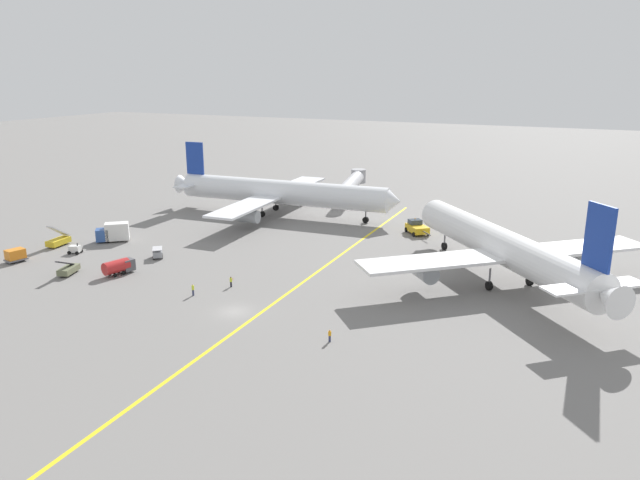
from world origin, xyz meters
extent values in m
plane|color=slate|center=(0.00, 0.00, 0.00)|extent=(600.00, 600.00, 0.00)
cube|color=yellow|center=(3.13, 10.00, 0.00)|extent=(2.88, 119.99, 0.01)
cylinder|color=white|center=(-20.47, 51.23, 5.11)|extent=(47.88, 7.89, 5.25)
cone|color=white|center=(4.52, 52.63, 5.11)|extent=(3.06, 4.98, 4.83)
cone|color=white|center=(-45.26, 49.85, 5.11)|extent=(3.83, 4.39, 4.20)
cube|color=white|center=(-22.85, 51.10, 4.32)|extent=(9.00, 47.15, 0.44)
cube|color=white|center=(-42.77, 49.99, 5.64)|extent=(3.92, 13.16, 0.28)
cube|color=#193899|center=(-42.47, 50.01, 11.39)|extent=(4.41, 0.60, 7.32)
cylinder|color=#999EA3|center=(-21.12, 38.05, 2.52)|extent=(4.34, 2.83, 2.60)
cylinder|color=#999EA3|center=(-22.58, 64.26, 2.52)|extent=(4.34, 2.83, 2.60)
cylinder|color=slate|center=(-24.04, 54.44, 1.70)|extent=(0.28, 0.28, 2.10)
cylinder|color=black|center=(-24.04, 54.44, 0.65)|extent=(1.33, 0.62, 1.30)
cylinder|color=slate|center=(-23.66, 47.65, 1.70)|extent=(0.28, 0.28, 2.10)
cylinder|color=black|center=(-23.66, 47.65, 0.65)|extent=(1.33, 0.62, 1.30)
cylinder|color=slate|center=(-1.44, 52.29, 1.70)|extent=(0.28, 0.28, 2.10)
cylinder|color=black|center=(-1.44, 52.29, 0.65)|extent=(1.33, 0.62, 1.30)
cylinder|color=white|center=(29.46, 27.13, 5.60)|extent=(32.08, 35.43, 5.14)
cone|color=white|center=(14.56, 44.04, 5.60)|extent=(5.40, 5.23, 4.73)
cone|color=white|center=(44.23, 10.36, 5.60)|extent=(5.47, 5.42, 4.11)
cube|color=white|center=(30.87, 25.52, 4.83)|extent=(38.38, 34.89, 0.44)
cube|color=white|center=(42.58, 12.23, 6.12)|extent=(11.87, 10.99, 0.28)
cube|color=#193899|center=(42.38, 12.46, 12.06)|extent=(3.18, 3.54, 7.78)
cylinder|color=#999EA3|center=(39.78, 34.70, 3.03)|extent=(4.73, 4.87, 2.60)
cylinder|color=#999EA3|center=(20.65, 17.85, 3.03)|extent=(4.73, 4.87, 2.60)
cylinder|color=slate|center=(28.98, 22.53, 1.97)|extent=(0.28, 0.28, 2.64)
cylinder|color=black|center=(28.98, 22.53, 0.65)|extent=(1.27, 1.34, 1.30)
cylinder|color=slate|center=(34.09, 27.02, 1.97)|extent=(0.28, 0.28, 2.64)
cylinder|color=black|center=(34.09, 27.02, 0.65)|extent=(1.27, 1.34, 1.30)
cylinder|color=slate|center=(18.18, 39.94, 1.97)|extent=(0.28, 0.28, 2.64)
cylinder|color=black|center=(18.18, 39.94, 0.65)|extent=(1.27, 1.34, 1.30)
cube|color=gold|center=(10.75, 48.42, 1.07)|extent=(5.61, 5.83, 1.24)
cube|color=#333D47|center=(10.02, 49.27, 2.14)|extent=(3.01, 2.96, 0.90)
cylinder|color=#4C4C51|center=(13.48, 45.27, 1.19)|extent=(2.25, 2.55, 0.20)
sphere|color=orange|center=(10.02, 49.27, 2.77)|extent=(0.24, 0.24, 0.24)
cylinder|color=black|center=(8.42, 48.84, 0.45)|extent=(0.82, 0.88, 0.90)
cylinder|color=black|center=(10.67, 50.79, 0.45)|extent=(0.82, 0.88, 0.90)
cylinder|color=black|center=(10.84, 46.05, 0.45)|extent=(0.82, 0.88, 0.90)
cylinder|color=black|center=(13.09, 48.00, 0.45)|extent=(0.82, 0.88, 0.90)
cube|color=gray|center=(-24.80, 14.54, 0.80)|extent=(2.79, 2.97, 1.00)
cube|color=#B2B2B7|center=(-24.80, 14.54, 1.65)|extent=(2.93, 3.12, 0.12)
cylinder|color=black|center=(-23.79, 14.40, 0.30)|extent=(0.53, 0.59, 0.60)
cylinder|color=black|center=(-24.88, 13.52, 0.30)|extent=(0.53, 0.59, 0.60)
cylinder|color=black|center=(-24.73, 15.57, 0.30)|extent=(0.53, 0.59, 0.60)
cylinder|color=black|center=(-25.82, 14.69, 0.30)|extent=(0.53, 0.59, 0.60)
cube|color=silver|center=(-39.53, 10.50, 0.85)|extent=(2.06, 1.64, 1.10)
cylinder|color=black|center=(-39.01, 10.64, 1.65)|extent=(0.16, 0.16, 0.50)
cylinder|color=black|center=(-40.07, 9.62, 0.30)|extent=(0.63, 0.35, 0.60)
cylinder|color=black|center=(-40.44, 10.97, 0.30)|extent=(0.63, 0.35, 0.60)
cylinder|color=black|center=(-38.62, 10.02, 0.30)|extent=(0.63, 0.35, 0.60)
cylinder|color=black|center=(-39.00, 11.37, 0.30)|extent=(0.63, 0.35, 0.60)
cube|color=#666B4C|center=(-31.81, 1.90, 0.75)|extent=(2.95, 4.36, 0.90)
cube|color=black|center=(-31.57, 1.14, 2.10)|extent=(1.97, 4.24, 1.83)
cylinder|color=black|center=(-30.91, 1.40, 0.30)|extent=(0.38, 0.63, 0.60)
cylinder|color=black|center=(-32.25, 0.97, 0.30)|extent=(0.38, 0.63, 0.60)
cylinder|color=black|center=(-31.38, 2.83, 0.30)|extent=(0.38, 0.63, 0.60)
cylinder|color=black|center=(-32.71, 2.39, 0.30)|extent=(0.38, 0.63, 0.60)
cube|color=slate|center=(-44.79, 2.86, 0.43)|extent=(2.88, 3.62, 0.25)
cube|color=orange|center=(-44.79, 2.86, 1.35)|extent=(2.59, 3.18, 1.60)
cylinder|color=black|center=(-44.28, 1.97, 0.30)|extent=(0.33, 0.63, 0.60)
cylinder|color=black|center=(-45.65, 2.29, 0.30)|extent=(0.33, 0.63, 0.60)
cylinder|color=black|center=(-43.94, 3.43, 0.30)|extent=(0.33, 0.63, 0.60)
cylinder|color=black|center=(-45.30, 3.75, 0.30)|extent=(0.33, 0.63, 0.60)
cube|color=#2D5199|center=(-40.44, 17.98, 1.40)|extent=(3.23, 3.25, 2.20)
cube|color=silver|center=(-38.40, 19.66, 1.90)|extent=(4.76, 4.53, 3.20)
cylinder|color=black|center=(-39.09, 18.18, 0.30)|extent=(0.59, 0.54, 0.60)
cylinder|color=black|center=(-39.98, 19.26, 0.30)|extent=(0.59, 0.54, 0.60)
cylinder|color=black|center=(-37.93, 19.14, 0.30)|extent=(0.59, 0.54, 0.60)
cylinder|color=black|center=(-38.83, 20.22, 0.30)|extent=(0.59, 0.54, 0.60)
cylinder|color=red|center=(-24.74, 4.76, 1.40)|extent=(2.98, 4.38, 2.00)
cube|color=#4C4C51|center=(-24.22, 6.69, 1.20)|extent=(2.17, 2.20, 1.80)
cylinder|color=black|center=(-25.22, 5.67, 0.30)|extent=(0.35, 0.63, 0.60)
cylinder|color=black|center=(-23.87, 5.30, 0.30)|extent=(0.35, 0.63, 0.60)
cylinder|color=black|center=(-25.62, 4.22, 0.30)|extent=(0.35, 0.63, 0.60)
cylinder|color=black|center=(-24.26, 3.86, 0.30)|extent=(0.35, 0.63, 0.60)
cube|color=gold|center=(-45.94, 12.75, 0.80)|extent=(2.53, 4.71, 1.00)
cube|color=silver|center=(-45.98, 13.05, 2.70)|extent=(1.90, 4.32, 2.71)
cylinder|color=black|center=(-45.16, 12.09, 0.30)|extent=(0.27, 0.62, 0.60)
cylinder|color=black|center=(-46.55, 11.92, 0.30)|extent=(0.27, 0.62, 0.60)
cylinder|color=black|center=(-45.34, 13.58, 0.30)|extent=(0.27, 0.62, 0.60)
cylinder|color=black|center=(-46.73, 13.41, 0.30)|extent=(0.27, 0.62, 0.60)
cylinder|color=#2D3351|center=(15.09, -3.02, 0.39)|extent=(0.28, 0.28, 0.79)
cylinder|color=orange|center=(15.09, -3.02, 1.06)|extent=(0.36, 0.36, 0.56)
sphere|color=tan|center=(15.09, -3.02, 1.45)|extent=(0.21, 0.21, 0.21)
cylinder|color=#2D3351|center=(-8.55, 2.50, 0.44)|extent=(0.28, 0.28, 0.88)
cylinder|color=#D1E02D|center=(-8.55, 2.50, 1.19)|extent=(0.36, 0.36, 0.62)
sphere|color=beige|center=(-8.55, 2.50, 1.62)|extent=(0.24, 0.24, 0.24)
cylinder|color=black|center=(-5.65, 7.78, 0.40)|extent=(0.28, 0.28, 0.80)
cylinder|color=#D1E02D|center=(-5.65, 7.78, 1.09)|extent=(0.36, 0.36, 0.57)
sphere|color=brown|center=(-5.65, 7.78, 1.48)|extent=(0.22, 0.22, 0.22)
cylinder|color=#F24C19|center=(-5.42, 7.97, 1.20)|extent=(0.05, 0.05, 0.40)
cylinder|color=#B7B7BC|center=(-12.66, 72.02, 4.21)|extent=(7.88, 21.87, 3.20)
cylinder|color=#99999E|center=(-15.04, 82.60, 4.21)|extent=(3.84, 3.84, 3.52)
cylinder|color=#595960|center=(-14.82, 81.63, 2.11)|extent=(0.70, 0.70, 4.21)
camera|label=1|loc=(41.38, -62.10, 30.72)|focal=33.73mm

